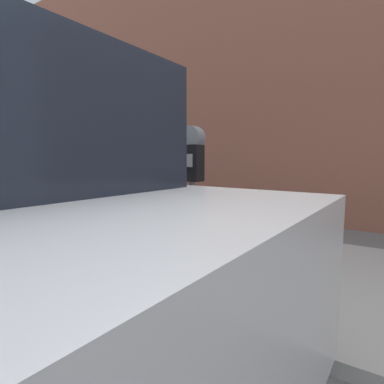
% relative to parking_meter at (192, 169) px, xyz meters
% --- Properties ---
extents(ground_plane, '(60.00, 60.00, 0.00)m').
position_rel_parking_meter_xyz_m(ground_plane, '(0.16, -1.20, -1.22)').
color(ground_plane, slate).
extents(sidewalk, '(24.00, 2.80, 0.11)m').
position_rel_parking_meter_xyz_m(sidewalk, '(0.16, 1.00, -1.17)').
color(sidewalk, '#ADAAA3').
rests_on(sidewalk, ground_plane).
extents(building_facade, '(24.00, 0.30, 6.67)m').
position_rel_parking_meter_xyz_m(building_facade, '(0.16, 4.07, 2.11)').
color(building_facade, '#935642').
rests_on(building_facade, ground_plane).
extents(parking_meter, '(0.22, 0.14, 1.49)m').
position_rel_parking_meter_xyz_m(parking_meter, '(0.00, 0.00, 0.00)').
color(parking_meter, slate).
rests_on(parking_meter, sidewalk).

